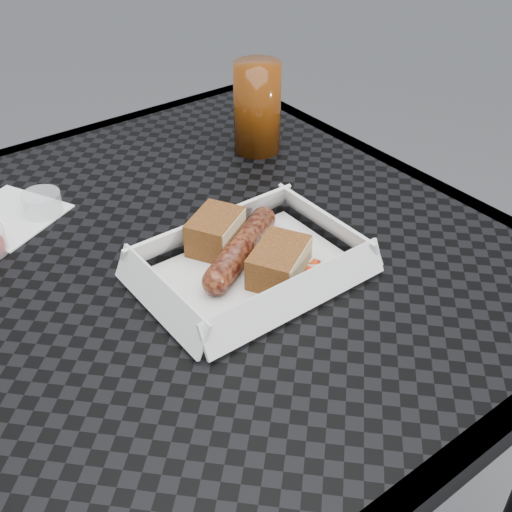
{
  "coord_description": "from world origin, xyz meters",
  "views": [
    {
      "loc": [
        -0.29,
        -0.55,
        1.2
      ],
      "look_at": [
        0.06,
        -0.09,
        0.78
      ],
      "focal_mm": 45.0,
      "sensor_mm": 36.0,
      "label": 1
    }
  ],
  "objects_px": {
    "patio_table": "(175,305)",
    "bratwurst": "(241,248)",
    "food_tray": "(251,272)",
    "drink_glass": "(257,108)"
  },
  "relations": [
    {
      "from": "food_tray",
      "to": "bratwurst",
      "type": "xyz_separation_m",
      "value": [
        0.0,
        0.02,
        0.02
      ]
    },
    {
      "from": "patio_table",
      "to": "food_tray",
      "type": "relative_size",
      "value": 3.64
    },
    {
      "from": "food_tray",
      "to": "bratwurst",
      "type": "bearing_deg",
      "value": 80.48
    },
    {
      "from": "patio_table",
      "to": "bratwurst",
      "type": "relative_size",
      "value": 5.4
    },
    {
      "from": "bratwurst",
      "to": "drink_glass",
      "type": "xyz_separation_m",
      "value": [
        0.19,
        0.22,
        0.05
      ]
    },
    {
      "from": "food_tray",
      "to": "drink_glass",
      "type": "height_order",
      "value": "drink_glass"
    },
    {
      "from": "drink_glass",
      "to": "food_tray",
      "type": "bearing_deg",
      "value": -128.65
    },
    {
      "from": "patio_table",
      "to": "bratwurst",
      "type": "distance_m",
      "value": 0.13
    },
    {
      "from": "patio_table",
      "to": "bratwurst",
      "type": "bearing_deg",
      "value": -44.26
    },
    {
      "from": "patio_table",
      "to": "bratwurst",
      "type": "xyz_separation_m",
      "value": [
        0.06,
        -0.06,
        0.1
      ]
    }
  ]
}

